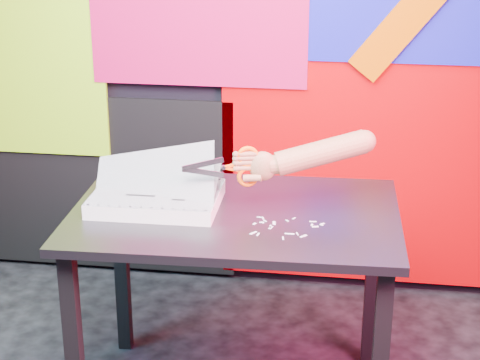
# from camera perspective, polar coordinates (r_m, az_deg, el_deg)

# --- Properties ---
(room) EXTENTS (3.01, 3.01, 2.71)m
(room) POSITION_cam_1_polar(r_m,az_deg,el_deg) (2.03, -4.22, 7.93)
(room) COLOR black
(room) RESTS_ON ground
(backdrop) EXTENTS (2.88, 0.05, 2.08)m
(backdrop) POSITION_cam_1_polar(r_m,az_deg,el_deg) (3.51, 2.11, 6.71)
(backdrop) COLOR #C90006
(backdrop) RESTS_ON ground
(work_table) EXTENTS (1.12, 0.77, 0.75)m
(work_table) POSITION_cam_1_polar(r_m,az_deg,el_deg) (2.73, -0.35, -4.19)
(work_table) COLOR black
(work_table) RESTS_ON ground
(printout_stack) EXTENTS (0.45, 0.32, 0.22)m
(printout_stack) POSITION_cam_1_polar(r_m,az_deg,el_deg) (2.74, -5.95, -1.27)
(printout_stack) COLOR white
(printout_stack) RESTS_ON work_table
(scissors) EXTENTS (0.25, 0.07, 0.14)m
(scissors) POSITION_cam_1_polar(r_m,az_deg,el_deg) (2.65, 0.17, 0.95)
(scissors) COLOR silver
(scissors) RESTS_ON printout_stack
(hand_forearm) EXTENTS (0.46, 0.16, 0.17)m
(hand_forearm) POSITION_cam_1_polar(r_m,az_deg,el_deg) (2.67, 5.08, 1.79)
(hand_forearm) COLOR #B27153
(hand_forearm) RESTS_ON work_table
(paper_clippings) EXTENTS (0.23, 0.18, 0.00)m
(paper_clippings) POSITION_cam_1_polar(r_m,az_deg,el_deg) (2.57, 3.08, -3.37)
(paper_clippings) COLOR silver
(paper_clippings) RESTS_ON work_table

